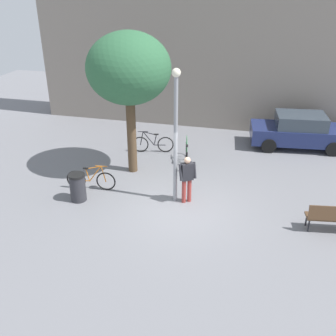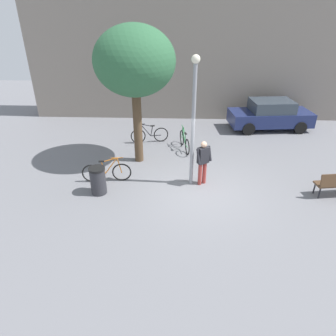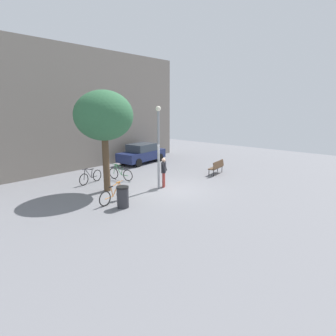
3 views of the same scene
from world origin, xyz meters
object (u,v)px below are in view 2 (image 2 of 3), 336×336
(bicycle_green, at_px, (184,141))
(trash_bin, at_px, (98,180))
(parked_car_navy, at_px, (270,115))
(person_by_lamppost, at_px, (203,160))
(lamppost, at_px, (194,114))
(plaza_tree, at_px, (135,62))
(bicycle_black, at_px, (149,135))
(bicycle_orange, at_px, (107,172))

(bicycle_green, xyz_separation_m, trash_bin, (-3.00, -3.84, 0.11))
(parked_car_navy, bearing_deg, bicycle_green, -147.65)
(person_by_lamppost, height_order, trash_bin, person_by_lamppost)
(lamppost, bearing_deg, person_by_lamppost, -1.62)
(lamppost, distance_m, trash_bin, 3.96)
(lamppost, relative_size, plaza_tree, 0.85)
(parked_car_navy, relative_size, trash_bin, 4.42)
(lamppost, bearing_deg, parked_car_navy, 53.97)
(bicycle_green, xyz_separation_m, bicycle_black, (-1.67, 0.74, 0.00))
(parked_car_navy, bearing_deg, person_by_lamppost, -123.35)
(lamppost, relative_size, bicycle_black, 2.54)
(bicycle_orange, xyz_separation_m, parked_car_navy, (7.40, 5.90, 0.39))
(plaza_tree, height_order, bicycle_orange, plaza_tree)
(bicycle_black, relative_size, parked_car_navy, 0.41)
(bicycle_orange, bearing_deg, plaza_tree, 62.10)
(person_by_lamppost, relative_size, bicycle_black, 0.94)
(lamppost, xyz_separation_m, parked_car_navy, (4.30, 5.92, -1.88))
(parked_car_navy, bearing_deg, plaza_tree, -147.63)
(plaza_tree, bearing_deg, bicycle_green, 32.42)
(plaza_tree, relative_size, bicycle_orange, 2.95)
(person_by_lamppost, relative_size, parked_car_navy, 0.38)
(person_by_lamppost, distance_m, plaza_tree, 4.36)
(bicycle_black, bearing_deg, lamppost, -63.58)
(bicycle_orange, bearing_deg, lamppost, -0.38)
(lamppost, relative_size, bicycle_orange, 2.50)
(person_by_lamppost, relative_size, bicycle_orange, 0.93)
(person_by_lamppost, height_order, parked_car_navy, person_by_lamppost)
(lamppost, distance_m, bicycle_black, 4.81)
(parked_car_navy, bearing_deg, bicycle_black, -161.06)
(bicycle_black, height_order, bicycle_orange, same)
(person_by_lamppost, distance_m, bicycle_green, 3.18)
(person_by_lamppost, distance_m, trash_bin, 3.73)
(person_by_lamppost, bearing_deg, trash_bin, -167.84)
(person_by_lamppost, height_order, bicycle_black, person_by_lamppost)
(trash_bin, bearing_deg, bicycle_green, 52.02)
(bicycle_orange, bearing_deg, bicycle_green, 46.46)
(bicycle_black, distance_m, parked_car_navy, 6.56)
(person_by_lamppost, relative_size, bicycle_green, 0.94)
(lamppost, height_order, plaza_tree, plaza_tree)
(bicycle_orange, height_order, parked_car_navy, parked_car_navy)
(lamppost, distance_m, parked_car_navy, 7.56)
(plaza_tree, bearing_deg, person_by_lamppost, -35.93)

